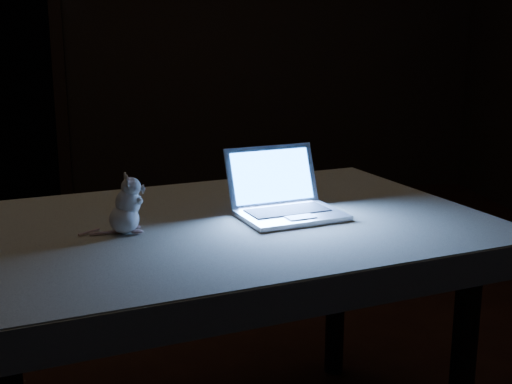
{
  "coord_description": "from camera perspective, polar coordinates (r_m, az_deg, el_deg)",
  "views": [
    {
      "loc": [
        -0.09,
        -2.21,
        1.15
      ],
      "look_at": [
        0.19,
        -0.57,
        0.75
      ],
      "focal_mm": 48.0,
      "sensor_mm": 36.0,
      "label": 1
    }
  ],
  "objects": [
    {
      "name": "floor",
      "position": [
        2.49,
        -6.59,
        -13.97
      ],
      "size": [
        5.0,
        5.0,
        0.0
      ],
      "primitive_type": "plane",
      "color": "black",
      "rests_on": "ground"
    },
    {
      "name": "back_wall",
      "position": [
        4.72,
        -8.77,
        15.24
      ],
      "size": [
        4.5,
        0.04,
        2.6
      ],
      "primitive_type": "cube",
      "color": "black",
      "rests_on": "ground"
    },
    {
      "name": "table",
      "position": [
        1.83,
        -3.09,
        -12.81
      ],
      "size": [
        1.42,
        1.09,
        0.67
      ],
      "primitive_type": null,
      "rotation": [
        0.0,
        0.0,
        0.25
      ],
      "color": "black",
      "rests_on": "floor"
    },
    {
      "name": "tablecloth",
      "position": [
        1.73,
        -4.33,
        -3.7
      ],
      "size": [
        1.59,
        1.4,
        0.08
      ],
      "primitive_type": null,
      "rotation": [
        0.0,
        0.0,
        0.48
      ],
      "color": "beige",
      "rests_on": "table"
    },
    {
      "name": "laptop",
      "position": [
        1.72,
        3.0,
        0.61
      ],
      "size": [
        0.3,
        0.28,
        0.17
      ],
      "primitive_type": null,
      "rotation": [
        0.0,
        0.0,
        0.25
      ],
      "color": "silver",
      "rests_on": "tablecloth"
    },
    {
      "name": "plush_mouse",
      "position": [
        1.62,
        -10.98,
        -1.0
      ],
      "size": [
        0.14,
        0.14,
        0.14
      ],
      "primitive_type": null,
      "rotation": [
        0.0,
        0.0,
        0.52
      ],
      "color": "silver",
      "rests_on": "tablecloth"
    }
  ]
}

